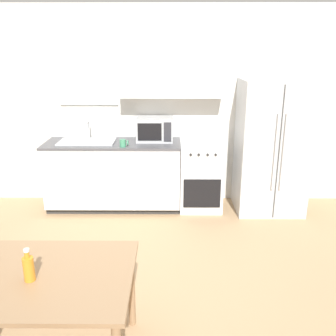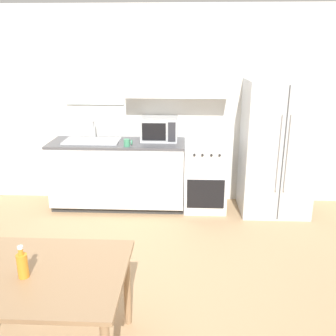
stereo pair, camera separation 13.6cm
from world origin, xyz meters
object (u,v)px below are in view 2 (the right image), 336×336
(oven_range, at_px, (205,177))
(dining_table, at_px, (44,284))
(coffee_mug, at_px, (127,143))
(drink_bottle, at_px, (22,265))
(microwave, at_px, (159,129))
(refrigerator, at_px, (276,148))

(oven_range, xyz_separation_m, dining_table, (-1.22, -2.77, 0.18))
(coffee_mug, height_order, drink_bottle, coffee_mug)
(oven_range, distance_m, microwave, 0.91)
(oven_range, xyz_separation_m, drink_bottle, (-1.32, -2.83, 0.37))
(drink_bottle, bearing_deg, dining_table, 29.49)
(oven_range, bearing_deg, refrigerator, -3.47)
(oven_range, distance_m, drink_bottle, 3.14)
(microwave, bearing_deg, drink_bottle, -103.26)
(drink_bottle, bearing_deg, refrigerator, 50.98)
(coffee_mug, xyz_separation_m, dining_table, (-0.20, -2.52, -0.35))
(microwave, bearing_deg, dining_table, -101.55)
(oven_range, height_order, microwave, microwave)
(refrigerator, bearing_deg, oven_range, 176.53)
(dining_table, relative_size, drink_bottle, 4.88)
(oven_range, bearing_deg, coffee_mug, -166.42)
(microwave, height_order, dining_table, microwave)
(dining_table, bearing_deg, coffee_mug, 85.55)
(oven_range, relative_size, drink_bottle, 3.98)
(refrigerator, xyz_separation_m, coffee_mug, (-1.95, -0.19, 0.10))
(oven_range, xyz_separation_m, coffee_mug, (-1.02, -0.25, 0.54))
(oven_range, relative_size, microwave, 1.84)
(microwave, bearing_deg, refrigerator, -5.43)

